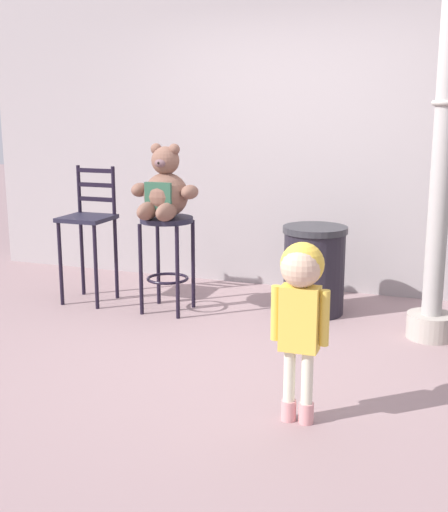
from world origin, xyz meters
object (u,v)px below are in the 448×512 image
(trash_bin, at_px, (314,270))
(lamppost, at_px, (441,180))
(teddy_bear, at_px, (164,191))
(bar_chair_empty, at_px, (89,225))
(child_walking, at_px, (301,294))
(bar_stool_with_teddy, at_px, (167,243))

(trash_bin, relative_size, lamppost, 0.25)
(teddy_bear, xyz_separation_m, bar_chair_empty, (-0.75, 0.08, -0.33))
(teddy_bear, height_order, trash_bin, teddy_bear)
(trash_bin, distance_m, lamppost, 1.26)
(child_walking, height_order, trash_bin, child_walking)
(bar_stool_with_teddy, xyz_separation_m, trash_bin, (1.13, 0.36, -0.21))
(teddy_bear, xyz_separation_m, child_walking, (1.48, -1.54, -0.29))
(lamppost, bearing_deg, bar_stool_with_teddy, -178.59)
(child_walking, xyz_separation_m, lamppost, (0.58, 1.62, 0.44))
(bar_stool_with_teddy, xyz_separation_m, bar_chair_empty, (-0.75, 0.05, 0.10))
(teddy_bear, xyz_separation_m, lamppost, (2.07, 0.08, 0.15))
(trash_bin, height_order, bar_chair_empty, bar_chair_empty)
(teddy_bear, height_order, child_walking, teddy_bear)
(teddy_bear, distance_m, bar_chair_empty, 0.82)
(child_walking, distance_m, lamppost, 1.78)
(trash_bin, bearing_deg, bar_chair_empty, -170.49)
(teddy_bear, relative_size, bar_chair_empty, 0.51)
(teddy_bear, relative_size, lamppost, 0.20)
(bar_stool_with_teddy, relative_size, teddy_bear, 1.34)
(trash_bin, bearing_deg, bar_stool_with_teddy, -162.29)
(bar_stool_with_teddy, relative_size, child_walking, 0.80)
(child_walking, bearing_deg, bar_chair_empty, -94.14)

